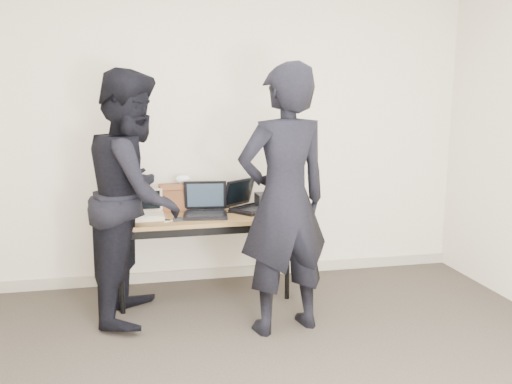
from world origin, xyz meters
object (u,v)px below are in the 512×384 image
object	(u,v)px
leather_satchel	(180,197)
person_observer	(135,196)
desk	(203,222)
laptop_beige	(146,212)
laptop_center	(205,208)
laptop_right	(248,203)
equipment_box	(269,201)
person_typist	(284,201)

from	to	relation	value
leather_satchel	person_observer	world-z (taller)	person_observer
desk	person_observer	distance (m)	0.69
laptop_beige	laptop_center	bearing A→B (deg)	-2.40
leather_satchel	person_observer	size ratio (longest dim) A/B	0.19
laptop_center	laptop_right	size ratio (longest dim) A/B	0.79
leather_satchel	equipment_box	distance (m)	0.81
person_typist	person_observer	size ratio (longest dim) A/B	1.01
laptop_center	laptop_right	distance (m)	0.42
desk	laptop_beige	distance (m)	0.49
laptop_right	equipment_box	world-z (taller)	laptop_right
laptop_center	person_observer	distance (m)	0.66
desk	person_typist	size ratio (longest dim) A/B	0.77
desk	laptop_center	bearing A→B (deg)	-2.15
laptop_beige	person_typist	world-z (taller)	person_typist
desk	leather_satchel	bearing A→B (deg)	126.88
laptop_right	laptop_beige	bearing A→B (deg)	149.17
equipment_box	person_typist	size ratio (longest dim) A/B	0.12
desk	equipment_box	bearing A→B (deg)	15.55
leather_satchel	desk	bearing A→B (deg)	-56.85
laptop_beige	equipment_box	bearing A→B (deg)	7.48
laptop_beige	person_observer	world-z (taller)	person_observer
laptop_right	equipment_box	distance (m)	0.22
leather_satchel	person_observer	xyz separation A→B (m)	(-0.37, -0.51, 0.12)
person_typist	laptop_beige	bearing A→B (deg)	-51.78
laptop_center	person_typist	size ratio (longest dim) A/B	0.21
desk	person_typist	distance (m)	1.00
laptop_beige	person_typist	xyz separation A→B (m)	(0.99, -0.79, 0.21)
laptop_right	person_observer	xyz separation A→B (m)	(-0.97, -0.42, 0.18)
person_typist	laptop_center	bearing A→B (deg)	-71.30
laptop_beige	equipment_box	xyz separation A→B (m)	(1.10, 0.19, 0.02)
leather_satchel	equipment_box	world-z (taller)	leather_satchel
laptop_beige	desk	bearing A→B (deg)	-2.37
laptop_center	desk	bearing A→B (deg)	-174.20
laptop_beige	laptop_center	distance (m)	0.50
desk	laptop_center	world-z (taller)	laptop_center
laptop_right	person_typist	bearing A→B (deg)	-123.35
leather_satchel	laptop_right	bearing A→B (deg)	-14.26
desk	laptop_center	xyz separation A→B (m)	(0.02, -0.00, 0.12)
desk	laptop_beige	bearing A→B (deg)	178.63
laptop_beige	leather_satchel	world-z (taller)	leather_satchel
laptop_right	equipment_box	size ratio (longest dim) A/B	2.23
person_observer	laptop_beige	bearing A→B (deg)	-3.48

